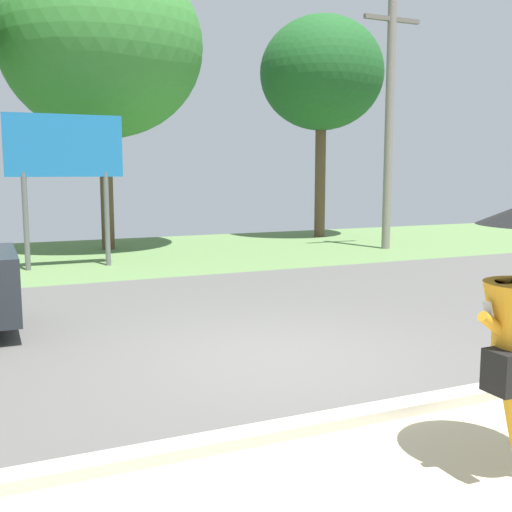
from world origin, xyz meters
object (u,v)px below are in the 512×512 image
object	(u,v)px
tree_right_mid	(322,74)
roadside_billboard	(65,157)
tree_left_far	(102,46)
utility_pole	(389,120)

from	to	relation	value
tree_right_mid	roadside_billboard	bearing A→B (deg)	-157.13
tree_right_mid	tree_left_far	bearing A→B (deg)	-175.63
roadside_billboard	tree_left_far	distance (m)	4.66
roadside_billboard	tree_left_far	size ratio (longest dim) A/B	0.43
roadside_billboard	tree_right_mid	bearing A→B (deg)	22.87
utility_pole	roadside_billboard	bearing A→B (deg)	-179.95
utility_pole	tree_right_mid	bearing A→B (deg)	91.50
utility_pole	tree_right_mid	size ratio (longest dim) A/B	0.96
utility_pole	tree_left_far	bearing A→B (deg)	156.98
utility_pole	roadside_billboard	size ratio (longest dim) A/B	2.00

